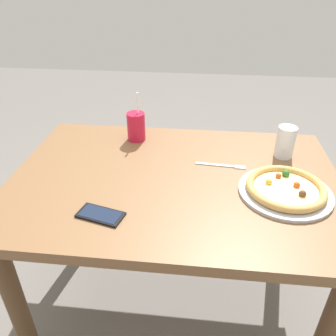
{
  "coord_description": "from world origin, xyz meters",
  "views": [
    {
      "loc": [
        0.09,
        -1.07,
        1.46
      ],
      "look_at": [
        -0.03,
        0.01,
        0.78
      ],
      "focal_mm": 36.09,
      "sensor_mm": 36.0,
      "label": 1
    }
  ],
  "objects_px": {
    "cell_phone": "(101,215)",
    "drink_cup_colored": "(136,126)",
    "water_cup_clear": "(285,142)",
    "fork": "(223,166)",
    "pizza_near": "(286,189)"
  },
  "relations": [
    {
      "from": "pizza_near",
      "to": "drink_cup_colored",
      "type": "distance_m",
      "value": 0.7
    },
    {
      "from": "cell_phone",
      "to": "drink_cup_colored",
      "type": "bearing_deg",
      "value": 88.51
    },
    {
      "from": "drink_cup_colored",
      "to": "water_cup_clear",
      "type": "xyz_separation_m",
      "value": [
        0.64,
        -0.09,
        0.0
      ]
    },
    {
      "from": "drink_cup_colored",
      "to": "water_cup_clear",
      "type": "bearing_deg",
      "value": -7.87
    },
    {
      "from": "water_cup_clear",
      "to": "fork",
      "type": "distance_m",
      "value": 0.28
    },
    {
      "from": "fork",
      "to": "drink_cup_colored",
      "type": "bearing_deg",
      "value": 152.98
    },
    {
      "from": "pizza_near",
      "to": "water_cup_clear",
      "type": "distance_m",
      "value": 0.28
    },
    {
      "from": "fork",
      "to": "cell_phone",
      "type": "relative_size",
      "value": 1.24
    },
    {
      "from": "cell_phone",
      "to": "fork",
      "type": "bearing_deg",
      "value": 41.34
    },
    {
      "from": "fork",
      "to": "cell_phone",
      "type": "height_order",
      "value": "cell_phone"
    },
    {
      "from": "pizza_near",
      "to": "drink_cup_colored",
      "type": "relative_size",
      "value": 1.44
    },
    {
      "from": "water_cup_clear",
      "to": "cell_phone",
      "type": "bearing_deg",
      "value": -144.7
    },
    {
      "from": "drink_cup_colored",
      "to": "fork",
      "type": "relative_size",
      "value": 1.11
    },
    {
      "from": "pizza_near",
      "to": "cell_phone",
      "type": "distance_m",
      "value": 0.64
    },
    {
      "from": "drink_cup_colored",
      "to": "fork",
      "type": "xyz_separation_m",
      "value": [
        0.39,
        -0.2,
        -0.06
      ]
    }
  ]
}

